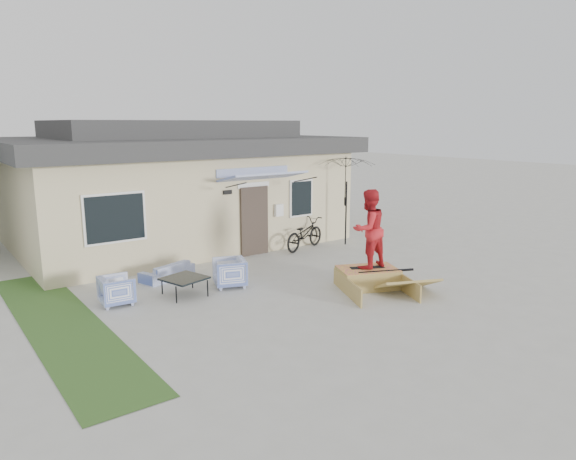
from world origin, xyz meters
TOP-DOWN VIEW (x-y plane):
  - ground at (0.00, 0.00)m, footprint 90.00×90.00m
  - grass_strip at (-5.20, 2.00)m, footprint 1.40×8.00m
  - house at (0.00, 7.99)m, footprint 10.80×8.49m
  - loveseat at (-2.20, 3.68)m, footprint 1.52×0.88m
  - armchair_left at (-3.89, 2.54)m, footprint 0.70×0.74m
  - armchair_right at (-1.21, 2.18)m, footprint 0.92×0.95m
  - coffee_table at (-2.41, 2.21)m, footprint 1.08×1.08m
  - bicycle at (2.68, 4.13)m, footprint 2.01×1.21m
  - patio_umbrella at (4.19, 3.83)m, footprint 2.27×2.19m
  - skate_ramp at (1.48, 0.10)m, footprint 2.03×2.28m
  - skateboard at (1.50, 0.15)m, footprint 0.85×0.57m
  - skater at (1.50, 0.15)m, footprint 0.95×0.74m

SIDE VIEW (x-z plane):
  - ground at x=0.00m, z-range 0.00..0.00m
  - grass_strip at x=-5.20m, z-range 0.00..0.01m
  - coffee_table at x=-2.41m, z-range 0.00..0.43m
  - skate_ramp at x=1.48m, z-range 0.00..0.47m
  - loveseat at x=-2.20m, z-range 0.00..0.57m
  - armchair_left at x=-3.89m, z-range 0.00..0.71m
  - armchair_right at x=-1.21m, z-range 0.00..0.77m
  - skateboard at x=1.50m, z-range 0.47..0.52m
  - bicycle at x=2.68m, z-range 0.00..1.22m
  - skater at x=1.50m, z-range 0.52..2.45m
  - patio_umbrella at x=4.19m, z-range 0.65..2.85m
  - house at x=0.00m, z-range -0.11..3.99m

